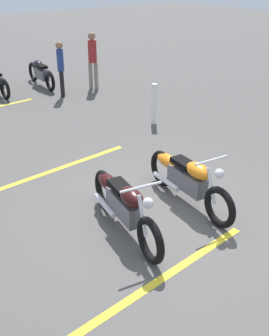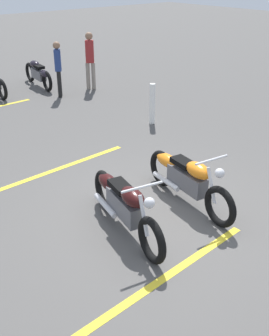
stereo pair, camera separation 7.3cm
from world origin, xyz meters
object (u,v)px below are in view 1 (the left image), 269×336
Objects in this scene: motorcycle_bright_foreground at (187,178)px; bollard_post at (154,104)px; motorcycle_dark_foreground at (123,204)px; bystander_secondary at (93,58)px; motorcycle_row_far_left at (42,73)px; bystander_near_row at (61,66)px.

motorcycle_bright_foreground is 3.92m from bollard_post.
motorcycle_dark_foreground is 1.22× the size of bystander_secondary.
bystander_secondary is at bearing -133.56° from motorcycle_row_far_left.
motorcycle_row_far_left is (8.29, -1.74, -0.02)m from motorcycle_bright_foreground.
bystander_secondary is 1.74× the size of bollard_post.
motorcycle_dark_foreground is 7.46m from bystander_near_row.
bystander_near_row is 0.92× the size of bystander_secondary.
bystander_near_row is at bearing -176.10° from motorcycle_row_far_left.
bystander_near_row reaches higher than motorcycle_row_far_left.
motorcycle_dark_foreground is 8.08m from bystander_secondary.
motorcycle_dark_foreground is 2.12× the size of bollard_post.
bystander_secondary is (0.06, -1.21, 0.08)m from bystander_near_row.
motorcycle_dark_foreground is at bearing 166.40° from motorcycle_row_far_left.
bystander_near_row is (-1.43, 0.07, 0.48)m from motorcycle_row_far_left.
motorcycle_bright_foreground is 8.47m from motorcycle_row_far_left.
motorcycle_dark_foreground is at bearing -171.95° from bystander_secondary.
bystander_near_row is at bearing 8.37° from bollard_post.
bystander_secondary is at bearing 161.30° from motorcycle_dark_foreground.
motorcycle_bright_foreground reaches higher than motorcycle_row_far_left.
motorcycle_bright_foreground is 1.33m from motorcycle_dark_foreground.
motorcycle_row_far_left is 1.51m from bystander_near_row.
motorcycle_row_far_left is at bearing 79.13° from bystander_secondary.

